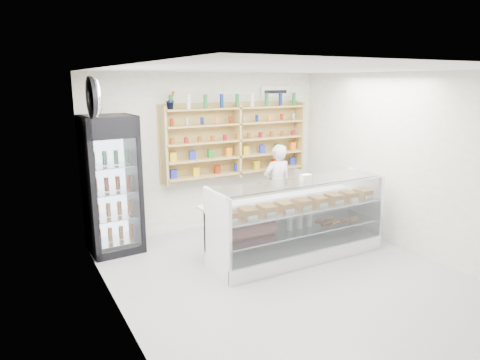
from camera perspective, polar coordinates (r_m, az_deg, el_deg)
room at (r=5.67m, az=6.58°, el=0.18°), size 5.00×5.00×5.00m
display_counter at (r=6.68m, az=7.55°, el=-7.36°), size 2.77×0.83×1.21m
shop_worker at (r=7.96m, az=4.97°, el=-0.71°), size 0.57×0.39×1.53m
drinks_cooler at (r=6.94m, az=-16.79°, el=-0.60°), size 0.81×0.79×2.15m
wall_shelving at (r=7.85m, az=-0.37°, el=5.33°), size 2.84×0.28×1.33m
potted_plant at (r=7.27m, az=-9.21°, el=10.50°), size 0.20×0.18×0.31m
security_mirror at (r=5.78m, az=-18.76°, el=10.35°), size 0.15×0.50×0.50m
wall_sign at (r=8.36m, az=4.71°, el=11.65°), size 0.62×0.03×0.20m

